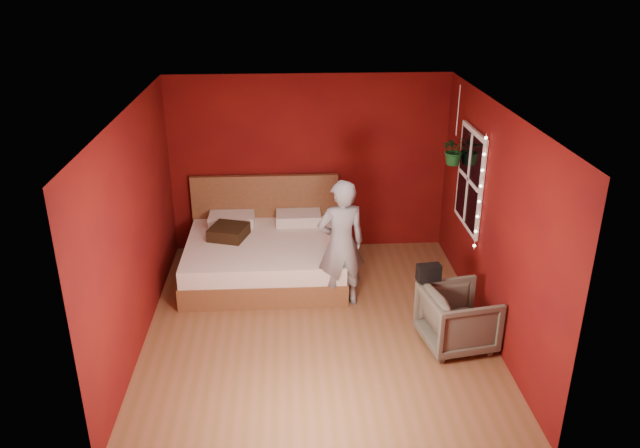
{
  "coord_description": "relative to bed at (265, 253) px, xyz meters",
  "views": [
    {
      "loc": [
        -0.32,
        -6.38,
        4.06
      ],
      "look_at": [
        0.06,
        0.4,
        1.15
      ],
      "focal_mm": 35.0,
      "sensor_mm": 36.0,
      "label": 1
    }
  ],
  "objects": [
    {
      "name": "hanging_plant",
      "position": [
        2.5,
        -0.1,
        1.46
      ],
      "size": [
        0.4,
        0.37,
        1.03
      ],
      "color": "silver",
      "rests_on": "room_walls"
    },
    {
      "name": "armchair",
      "position": [
        2.2,
        -1.88,
        0.04
      ],
      "size": [
        0.88,
        0.86,
        0.69
      ],
      "primitive_type": "imported",
      "rotation": [
        0.0,
        0.0,
        1.75
      ],
      "color": "#585446",
      "rests_on": "ground"
    },
    {
      "name": "room_walls",
      "position": [
        0.65,
        -1.39,
        1.37
      ],
      "size": [
        4.04,
        4.54,
        2.62
      ],
      "color": "#67100A",
      "rests_on": "ground"
    },
    {
      "name": "handbag",
      "position": [
        1.9,
        -1.61,
        0.48
      ],
      "size": [
        0.28,
        0.17,
        0.19
      ],
      "primitive_type": "cube",
      "rotation": [
        0.0,
        0.0,
        0.13
      ],
      "color": "black",
      "rests_on": "armchair"
    },
    {
      "name": "bed",
      "position": [
        0.0,
        0.0,
        0.0
      ],
      "size": [
        2.13,
        1.81,
        1.17
      ],
      "color": "brown",
      "rests_on": "ground"
    },
    {
      "name": "throw_pillow",
      "position": [
        -0.48,
        0.04,
        0.31
      ],
      "size": [
        0.58,
        0.58,
        0.16
      ],
      "primitive_type": "cube",
      "rotation": [
        0.0,
        0.0,
        -0.31
      ],
      "color": "black",
      "rests_on": "bed"
    },
    {
      "name": "fairy_lights",
      "position": [
        2.59,
        -1.02,
        1.2
      ],
      "size": [
        0.04,
        0.04,
        1.45
      ],
      "color": "silver",
      "rests_on": "room_walls"
    },
    {
      "name": "floor",
      "position": [
        0.65,
        -1.39,
        -0.3
      ],
      "size": [
        4.5,
        4.5,
        0.0
      ],
      "primitive_type": "plane",
      "color": "brown",
      "rests_on": "ground"
    },
    {
      "name": "window",
      "position": [
        2.61,
        -0.49,
        1.2
      ],
      "size": [
        0.05,
        0.97,
        1.27
      ],
      "color": "white",
      "rests_on": "room_walls"
    },
    {
      "name": "person",
      "position": [
        0.97,
        -0.89,
        0.52
      ],
      "size": [
        0.67,
        0.51,
        1.66
      ],
      "primitive_type": "imported",
      "rotation": [
        0.0,
        0.0,
        3.34
      ],
      "color": "gray",
      "rests_on": "ground"
    }
  ]
}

